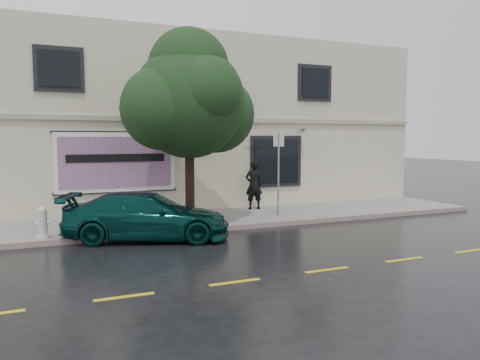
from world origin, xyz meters
name	(u,v)px	position (x,y,z in m)	size (l,w,h in m)	color
ground	(258,239)	(0.00, 0.00, 0.00)	(90.00, 90.00, 0.00)	black
sidewalk	(218,219)	(0.00, 3.25, 0.07)	(20.00, 3.50, 0.15)	gray
curb	(238,227)	(0.00, 1.50, 0.07)	(20.00, 0.18, 0.16)	gray
road_marking	(327,270)	(0.00, -3.50, 0.01)	(19.00, 0.12, 0.01)	gold
building	(173,125)	(0.00, 9.00, 3.50)	(20.00, 8.12, 7.00)	beige
billboard	(117,162)	(-3.20, 4.92, 2.05)	(4.30, 0.16, 2.20)	white
car	(147,216)	(-2.95, 1.20, 0.68)	(2.06, 4.67, 1.36)	#08322F
pedestrian	(254,185)	(1.88, 4.29, 1.10)	(0.69, 0.45, 1.90)	black
umbrella	(254,150)	(1.88, 4.29, 2.45)	(1.09, 1.09, 0.80)	black
street_tree	(189,103)	(-1.35, 2.20, 4.01)	(3.52, 3.52, 5.63)	black
fire_hydrant	(42,223)	(-5.70, 1.80, 0.58)	(0.36, 0.34, 0.89)	beige
sign_pole	(278,166)	(1.97, 2.46, 1.91)	(0.35, 0.16, 2.99)	#94959C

